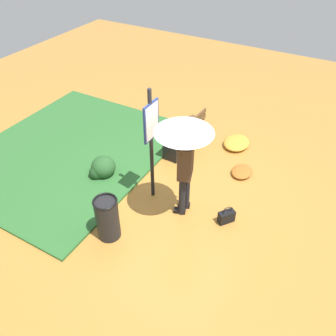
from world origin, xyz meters
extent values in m
plane|color=#B27A33|center=(0.00, 0.00, 0.00)|extent=(18.00, 18.00, 0.00)
cube|color=#2D662D|center=(-0.23, -2.94, 0.03)|extent=(4.80, 4.00, 0.05)
cylinder|color=black|center=(0.03, 0.25, 0.43)|extent=(0.12, 0.12, 0.86)
cylinder|color=black|center=(0.21, 0.25, 0.43)|extent=(0.12, 0.12, 0.86)
cube|color=black|center=(0.03, 0.21, 0.04)|extent=(0.17, 0.24, 0.08)
cube|color=black|center=(0.21, 0.21, 0.04)|extent=(0.17, 0.24, 0.08)
cube|color=#473323|center=(0.12, 0.25, 1.18)|extent=(0.44, 0.35, 0.64)
sphere|color=beige|center=(0.12, 0.25, 1.64)|extent=(0.20, 0.20, 0.20)
ellipsoid|color=black|center=(0.12, 0.25, 1.67)|extent=(0.20, 0.20, 0.15)
cylinder|color=#473323|center=(-0.09, 0.22, 1.39)|extent=(0.18, 0.13, 0.18)
cylinder|color=#473323|center=(-0.05, 0.21, 1.48)|extent=(0.24, 0.11, 0.33)
cube|color=black|center=(0.03, 0.23, 1.62)|extent=(0.07, 0.04, 0.14)
cylinder|color=#473323|center=(0.28, 0.25, 1.42)|extent=(0.11, 0.10, 0.09)
cylinder|color=#473323|center=(0.27, 0.26, 1.51)|extent=(0.10, 0.09, 0.23)
cylinder|color=#A5A5AD|center=(0.26, 0.27, 1.83)|extent=(0.02, 0.02, 0.41)
cone|color=silver|center=(0.26, 0.27, 1.92)|extent=(0.96, 0.96, 0.16)
sphere|color=#A5A5AD|center=(0.26, 0.27, 2.03)|extent=(0.02, 0.02, 0.02)
cylinder|color=black|center=(0.04, -0.49, 1.15)|extent=(0.07, 0.07, 2.30)
cube|color=navy|center=(0.04, -0.48, 1.70)|extent=(0.44, 0.04, 0.70)
cube|color=silver|center=(0.04, -0.46, 1.70)|extent=(0.38, 0.01, 0.64)
cube|color=black|center=(0.00, 1.06, 0.12)|extent=(0.32, 0.29, 0.24)
torus|color=black|center=(0.00, 1.06, 0.28)|extent=(0.15, 0.12, 0.18)
cube|color=black|center=(-2.39, -0.74, 0.22)|extent=(0.08, 0.36, 0.44)
cube|color=black|center=(-1.11, -0.74, 0.22)|extent=(0.08, 0.36, 0.44)
cube|color=brown|center=(-1.75, -0.86, 0.46)|extent=(1.40, 0.18, 0.04)
cube|color=brown|center=(-1.75, -0.74, 0.46)|extent=(1.40, 0.18, 0.04)
cube|color=brown|center=(-1.75, -0.62, 0.46)|extent=(1.40, 0.18, 0.04)
cube|color=brown|center=(-1.75, -0.57, 0.56)|extent=(1.40, 0.12, 0.10)
cube|color=brown|center=(-1.75, -0.57, 0.70)|extent=(1.40, 0.12, 0.10)
cylinder|color=black|center=(1.31, -0.61, 0.40)|extent=(0.40, 0.40, 0.80)
torus|color=black|center=(1.31, -0.61, 0.82)|extent=(0.42, 0.42, 0.04)
ellipsoid|color=#285628|center=(0.04, -1.71, 0.23)|extent=(0.51, 0.51, 0.46)
ellipsoid|color=#1E421E|center=(0.19, -1.78, 0.15)|extent=(0.31, 0.31, 0.31)
ellipsoid|color=gold|center=(-2.40, 0.34, 0.08)|extent=(0.74, 0.59, 0.16)
ellipsoid|color=#A86023|center=(-1.46, 0.82, 0.06)|extent=(0.53, 0.43, 0.12)
camera|label=1|loc=(4.41, 2.33, 4.81)|focal=37.67mm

